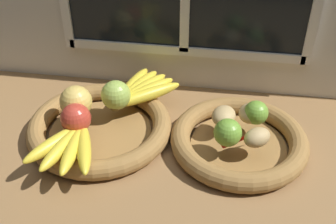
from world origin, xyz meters
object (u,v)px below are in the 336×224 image
banana_bunch_front (69,146)px  lime_far (256,113)px  chili_pepper (244,138)px  potato_small (257,137)px  apple_red_front (76,118)px  apple_golden_left (76,102)px  lime_near (228,133)px  banana_bunch_back (140,90)px  apple_green_back (116,95)px  potato_oblong (224,116)px  fruit_bowl_left (100,127)px  fruit_bowl_right (239,141)px  potato_back (251,113)px

banana_bunch_front → lime_far: 43.48cm
lime_far → chili_pepper: 7.84cm
banana_bunch_front → potato_small: size_ratio=2.79×
apple_red_front → potato_small: (41.05, 1.40, -1.41)cm
apple_golden_left → lime_near: 36.85cm
banana_bunch_back → lime_near: bearing=-34.3°
apple_green_back → lime_far: bearing=-1.7°
apple_golden_left → potato_oblong: size_ratio=1.14×
lime_near → lime_far: lime_near is taller
fruit_bowl_left → potato_small: bearing=-5.5°
chili_pepper → lime_far: bearing=36.9°
banana_bunch_back → fruit_bowl_left: bearing=-124.2°
banana_bunch_front → potato_oblong: (32.76, 15.31, 0.48)cm
lime_far → chili_pepper: size_ratio=0.51×
fruit_bowl_right → potato_small: size_ratio=5.00×
banana_bunch_back → potato_back: potato_back is taller
apple_green_back → potato_oblong: bearing=-4.8°
potato_small → apple_green_back: bearing=165.3°
fruit_bowl_right → apple_red_front: apple_red_front is taller
apple_green_back → lime_far: size_ratio=1.27×
potato_oblong → potato_small: size_ratio=1.06×
apple_golden_left → apple_green_back: apple_golden_left is taller
banana_bunch_back → lime_near: size_ratio=3.19×
apple_red_front → apple_green_back: bearing=57.0°
lime_near → lime_far: 10.76cm
banana_bunch_front → potato_back: potato_back is taller
banana_bunch_back → potato_oblong: (21.96, -8.25, 0.40)cm
fruit_bowl_left → apple_golden_left: (-5.59, 0.94, 6.39)cm
fruit_bowl_left → potato_back: (36.02, 4.95, 4.59)cm
potato_oblong → lime_near: 7.68cm
lime_far → lime_near: bearing=-125.8°
fruit_bowl_left → apple_green_back: (3.07, 5.40, 6.17)cm
potato_small → lime_far: bearing=91.5°
apple_green_back → potato_oblong: apple_green_back is taller
apple_red_front → lime_far: size_ratio=1.22×
apple_green_back → banana_bunch_front: apple_green_back is taller
banana_bunch_front → lime_far: bearing=22.3°
lime_near → potato_oblong: bearing=98.6°
apple_red_front → lime_far: (40.84, 9.35, -0.63)cm
banana_bunch_front → potato_back: size_ratio=2.91×
fruit_bowl_right → potato_oblong: potato_oblong is taller
potato_small → lime_near: size_ratio=1.03×
potato_oblong → chili_pepper: 7.84cm
banana_bunch_back → potato_back: 28.99cm
banana_bunch_back → chili_pepper: size_ratio=1.77×
fruit_bowl_right → potato_oblong: 6.82cm
fruit_bowl_left → lime_far: 37.80cm
banana_bunch_front → potato_back: 42.64cm
potato_small → chili_pepper: potato_small is taller
lime_near → apple_golden_left: bearing=171.7°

